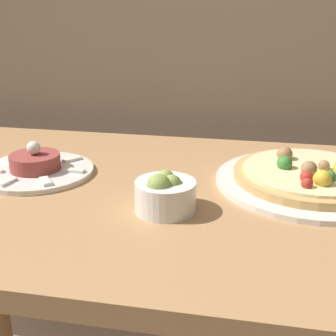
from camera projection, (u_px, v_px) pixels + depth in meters
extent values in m
cube|color=#AD7F51|center=(143.00, 197.00, 0.87)|extent=(1.19, 0.69, 0.03)
cylinder|color=silver|center=(310.00, 182.00, 0.88)|extent=(0.35, 0.35, 0.01)
cylinder|color=tan|center=(311.00, 176.00, 0.88)|extent=(0.29, 0.29, 0.02)
cylinder|color=beige|center=(311.00, 171.00, 0.87)|extent=(0.25, 0.25, 0.01)
sphere|color=#387F33|center=(330.00, 176.00, 0.82)|extent=(0.02, 0.02, 0.02)
sphere|color=#B22D23|center=(306.00, 177.00, 0.82)|extent=(0.02, 0.02, 0.02)
sphere|color=#B22D23|center=(307.00, 184.00, 0.79)|extent=(0.02, 0.02, 0.02)
sphere|color=#997047|center=(309.00, 169.00, 0.85)|extent=(0.03, 0.03, 0.03)
sphere|color=gold|center=(323.00, 179.00, 0.80)|extent=(0.03, 0.03, 0.03)
sphere|color=#997047|center=(285.00, 154.00, 0.93)|extent=(0.03, 0.03, 0.03)
sphere|color=#387F33|center=(285.00, 163.00, 0.88)|extent=(0.03, 0.03, 0.03)
sphere|color=#997047|center=(324.00, 166.00, 0.87)|extent=(0.02, 0.02, 0.02)
cylinder|color=silver|center=(36.00, 172.00, 0.93)|extent=(0.23, 0.23, 0.01)
cylinder|color=#933D38|center=(35.00, 162.00, 0.93)|extent=(0.10, 0.10, 0.03)
sphere|color=silver|center=(34.00, 148.00, 0.92)|extent=(0.03, 0.03, 0.03)
cube|color=white|center=(74.00, 171.00, 0.91)|extent=(0.04, 0.02, 0.01)
cube|color=white|center=(72.00, 159.00, 0.98)|extent=(0.04, 0.04, 0.01)
cube|color=white|center=(45.00, 155.00, 1.01)|extent=(0.02, 0.04, 0.01)
cube|color=white|center=(11.00, 160.00, 0.98)|extent=(0.04, 0.03, 0.01)
cube|color=white|center=(7.00, 182.00, 0.86)|extent=(0.02, 0.04, 0.01)
cube|color=white|center=(46.00, 181.00, 0.86)|extent=(0.04, 0.04, 0.01)
cylinder|color=white|center=(165.00, 196.00, 0.77)|extent=(0.10, 0.10, 0.05)
sphere|color=#668E42|center=(164.00, 184.00, 0.76)|extent=(0.03, 0.03, 0.03)
sphere|color=#8EA34C|center=(159.00, 186.00, 0.74)|extent=(0.04, 0.04, 0.04)
sphere|color=#8EA34C|center=(165.00, 178.00, 0.78)|extent=(0.03, 0.03, 0.03)
sphere|color=#8EA34C|center=(172.00, 184.00, 0.75)|extent=(0.03, 0.03, 0.03)
sphere|color=#B7BC70|center=(162.00, 181.00, 0.77)|extent=(0.03, 0.03, 0.03)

